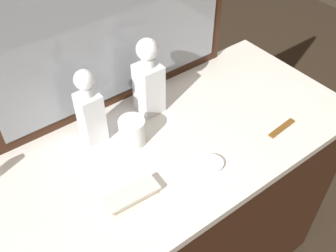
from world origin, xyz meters
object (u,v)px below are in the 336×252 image
(silver_brush_center, at_px, (132,195))
(tortoiseshell_comb, at_px, (282,128))
(porcelain_dish, at_px, (213,163))
(crystal_decanter_front, at_px, (90,113))
(crystal_decanter_far_left, at_px, (149,83))
(crystal_tumbler_far_right, at_px, (132,132))

(silver_brush_center, xyz_separation_m, tortoiseshell_comb, (0.56, -0.07, -0.01))
(silver_brush_center, relative_size, porcelain_dish, 2.34)
(crystal_decanter_front, height_order, tortoiseshell_comb, crystal_decanter_front)
(crystal_decanter_front, xyz_separation_m, crystal_decanter_far_left, (0.23, 0.01, 0.01))
(crystal_tumbler_far_right, bearing_deg, crystal_decanter_front, 135.49)
(crystal_decanter_far_left, relative_size, porcelain_dish, 4.09)
(crystal_decanter_far_left, bearing_deg, crystal_decanter_front, -177.92)
(crystal_tumbler_far_right, bearing_deg, crystal_decanter_far_left, 35.94)
(crystal_decanter_far_left, xyz_separation_m, silver_brush_center, (-0.26, -0.29, -0.10))
(crystal_decanter_far_left, xyz_separation_m, crystal_tumbler_far_right, (-0.14, -0.10, -0.07))
(silver_brush_center, bearing_deg, crystal_decanter_front, 83.10)
(crystal_decanter_front, relative_size, silver_brush_center, 1.65)
(crystal_decanter_front, relative_size, crystal_tumbler_far_right, 2.98)
(crystal_tumbler_far_right, distance_m, silver_brush_center, 0.23)
(crystal_decanter_front, distance_m, crystal_tumbler_far_right, 0.15)
(crystal_decanter_front, height_order, crystal_decanter_far_left, crystal_decanter_far_left)
(crystal_decanter_front, relative_size, tortoiseshell_comb, 2.17)
(crystal_decanter_front, height_order, crystal_tumbler_far_right, crystal_decanter_front)
(crystal_decanter_far_left, bearing_deg, crystal_tumbler_far_right, -144.06)
(porcelain_dish, xyz_separation_m, tortoiseshell_comb, (0.30, -0.02, -0.00))
(crystal_decanter_far_left, relative_size, silver_brush_center, 1.75)
(porcelain_dish, bearing_deg, crystal_tumbler_far_right, 121.00)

